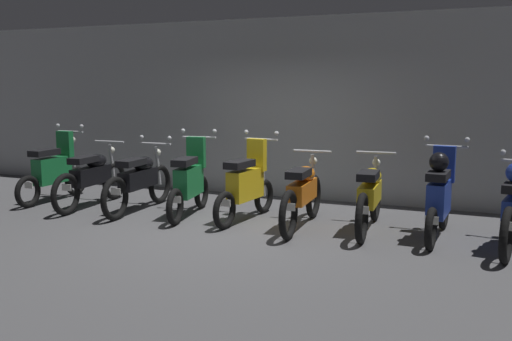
# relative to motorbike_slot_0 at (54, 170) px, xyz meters

# --- Properties ---
(ground_plane) EXTENTS (80.00, 80.00, 0.00)m
(ground_plane) POSITION_rel_motorbike_slot_0_xyz_m (3.59, -0.70, -0.53)
(ground_plane) COLOR #4C4C4F
(back_wall) EXTENTS (16.00, 0.30, 3.11)m
(back_wall) POSITION_rel_motorbike_slot_0_xyz_m (3.59, 1.99, 1.03)
(back_wall) COLOR #9EA0A3
(back_wall) RESTS_ON ground
(motorbike_slot_0) EXTENTS (0.59, 1.68, 1.29)m
(motorbike_slot_0) POSITION_rel_motorbike_slot_0_xyz_m (0.00, 0.00, 0.00)
(motorbike_slot_0) COLOR black
(motorbike_slot_0) RESTS_ON ground
(motorbike_slot_1) EXTENTS (0.56, 1.95, 1.03)m
(motorbike_slot_1) POSITION_rel_motorbike_slot_0_xyz_m (0.90, -0.12, -0.04)
(motorbike_slot_1) COLOR black
(motorbike_slot_1) RESTS_ON ground
(motorbike_slot_2) EXTENTS (0.59, 1.95, 1.15)m
(motorbike_slot_2) POSITION_rel_motorbike_slot_0_xyz_m (1.79, -0.10, -0.04)
(motorbike_slot_2) COLOR black
(motorbike_slot_2) RESTS_ON ground
(motorbike_slot_3) EXTENTS (0.58, 1.67, 1.29)m
(motorbike_slot_3) POSITION_rel_motorbike_slot_0_xyz_m (2.69, -0.09, 0.00)
(motorbike_slot_3) COLOR black
(motorbike_slot_3) RESTS_ON ground
(motorbike_slot_4) EXTENTS (0.59, 1.68, 1.29)m
(motorbike_slot_4) POSITION_rel_motorbike_slot_0_xyz_m (3.59, -0.02, 0.00)
(motorbike_slot_4) COLOR black
(motorbike_slot_4) RESTS_ON ground
(motorbike_slot_5) EXTENTS (0.56, 1.95, 1.03)m
(motorbike_slot_5) POSITION_rel_motorbike_slot_0_xyz_m (4.49, -0.13, -0.04)
(motorbike_slot_5) COLOR black
(motorbike_slot_5) RESTS_ON ground
(motorbike_slot_6) EXTENTS (0.56, 1.95, 1.03)m
(motorbike_slot_6) POSITION_rel_motorbike_slot_0_xyz_m (5.38, 0.05, -0.04)
(motorbike_slot_6) COLOR black
(motorbike_slot_6) RESTS_ON ground
(motorbike_slot_7) EXTENTS (0.59, 1.68, 1.29)m
(motorbike_slot_7) POSITION_rel_motorbike_slot_0_xyz_m (6.28, 0.00, 0.04)
(motorbike_slot_7) COLOR black
(motorbike_slot_7) RESTS_ON ground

